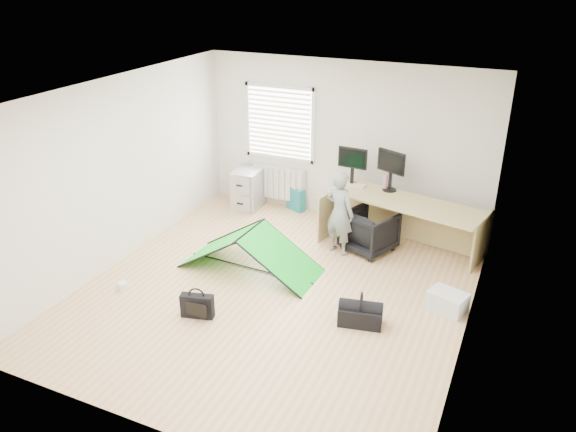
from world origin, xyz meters
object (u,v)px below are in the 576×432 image
at_px(person, 340,213).
at_px(kite, 250,250).
at_px(desk, 403,225).
at_px(thermos, 385,182).
at_px(storage_crate, 447,301).
at_px(filing_cabinet, 248,189).
at_px(monitor_right, 390,176).
at_px(duffel_bag, 360,316).
at_px(office_chair, 369,231).
at_px(monitor_left, 352,171).
at_px(laptop_bag, 197,306).

distance_m(person, kite, 1.47).
xyz_separation_m(desk, thermos, (-0.40, 0.34, 0.53)).
relative_size(desk, storage_crate, 5.11).
relative_size(filing_cabinet, monitor_right, 1.41).
height_order(storage_crate, duffel_bag, storage_crate).
bearing_deg(desk, storage_crate, -43.61).
bearing_deg(monitor_right, desk, -20.78).
xyz_separation_m(office_chair, kite, (-1.40, -1.29, -0.01)).
bearing_deg(kite, office_chair, 44.91).
distance_m(office_chair, storage_crate, 1.86).
height_order(filing_cabinet, monitor_right, monitor_right).
relative_size(monitor_left, person, 0.36).
bearing_deg(duffel_bag, filing_cabinet, 126.81).
relative_size(monitor_right, laptop_bag, 1.21).
xyz_separation_m(kite, laptop_bag, (-0.04, -1.35, -0.16)).
bearing_deg(monitor_right, laptop_bag, -92.07).
xyz_separation_m(monitor_left, monitor_right, (0.62, -0.00, 0.01)).
bearing_deg(thermos, monitor_left, -178.10).
bearing_deg(duffel_bag, laptop_bag, -171.55).
bearing_deg(storage_crate, filing_cabinet, 153.75).
distance_m(kite, duffel_bag, 2.00).
bearing_deg(storage_crate, office_chair, 139.67).
distance_m(person, storage_crate, 2.11).
height_order(desk, laptop_bag, desk).
xyz_separation_m(office_chair, laptop_bag, (-1.44, -2.64, -0.17)).
bearing_deg(storage_crate, laptop_bag, -153.17).
bearing_deg(kite, monitor_right, 52.86).
relative_size(filing_cabinet, storage_crate, 1.53).
relative_size(person, storage_crate, 2.85).
distance_m(desk, kite, 2.41).
height_order(office_chair, duffel_bag, office_chair).
bearing_deg(office_chair, filing_cabinet, 6.14).
distance_m(monitor_right, person, 1.06).
bearing_deg(thermos, storage_crate, -52.65).
bearing_deg(kite, person, 48.05).
height_order(desk, filing_cabinet, desk).
height_order(thermos, duffel_bag, thermos).
bearing_deg(person, monitor_right, -103.55).
distance_m(thermos, office_chair, 0.85).
bearing_deg(monitor_left, laptop_bag, -102.87).
distance_m(filing_cabinet, kite, 2.30).
bearing_deg(desk, laptop_bag, -110.55).
bearing_deg(monitor_left, monitor_right, 3.24).
relative_size(monitor_left, laptop_bag, 1.15).
distance_m(monitor_left, monitor_right, 0.63).
bearing_deg(monitor_left, storage_crate, -39.28).
bearing_deg(monitor_left, person, -79.89).
bearing_deg(monitor_right, person, -98.40).
height_order(storage_crate, laptop_bag, laptop_bag).
height_order(monitor_left, duffel_bag, monitor_left).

